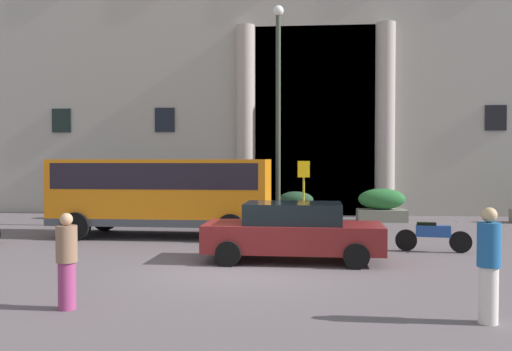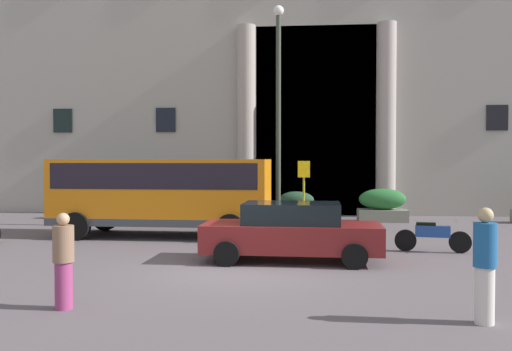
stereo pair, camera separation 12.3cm
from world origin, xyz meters
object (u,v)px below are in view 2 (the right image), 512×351
hedge_planter_far_east (171,204)px  hedge_planter_entrance_left (296,206)px  pedestrian_woman_with_bag (64,261)px  lamppost_plaza_centre (278,100)px  orange_minibus (163,190)px  hedge_planter_entrance_right (94,201)px  pedestrian_child_trailing (485,265)px  hedge_planter_far_west (382,206)px  parked_sedan_far (292,231)px  bus_stop_sign (304,187)px  motorcycle_far_end (431,236)px

hedge_planter_far_east → hedge_planter_entrance_left: hedge_planter_far_east is taller
pedestrian_woman_with_bag → lamppost_plaza_centre: size_ratio=0.20×
orange_minibus → hedge_planter_far_east: 5.37m
hedge_planter_entrance_right → pedestrian_woman_with_bag: 14.91m
hedge_planter_entrance_right → lamppost_plaza_centre: size_ratio=0.24×
hedge_planter_entrance_right → pedestrian_child_trailing: pedestrian_child_trailing is taller
orange_minibus → pedestrian_woman_with_bag: size_ratio=4.30×
orange_minibus → hedge_planter_entrance_right: size_ratio=3.65×
hedge_planter_far_west → parked_sedan_far: size_ratio=0.45×
hedge_planter_far_west → orange_minibus: bearing=-147.4°
bus_stop_sign → motorcycle_far_end: 5.85m
bus_stop_sign → lamppost_plaza_centre: (-0.95, 0.28, 3.20)m
motorcycle_far_end → lamppost_plaza_centre: size_ratio=0.25×
hedge_planter_far_west → hedge_planter_entrance_left: (-3.57, 0.19, -0.07)m
bus_stop_sign → parked_sedan_far: (-0.27, -6.26, -0.81)m
pedestrian_woman_with_bag → hedge_planter_far_west: bearing=-166.3°
bus_stop_sign → hedge_planter_far_east: bearing=151.4°
hedge_planter_far_west → bus_stop_sign: bearing=-137.1°
hedge_planter_far_east → pedestrian_child_trailing: pedestrian_child_trailing is taller
orange_minibus → hedge_planter_entrance_left: orange_minibus is taller
parked_sedan_far → pedestrian_woman_with_bag: pedestrian_woman_with_bag is taller
motorcycle_far_end → pedestrian_child_trailing: pedestrian_child_trailing is taller
pedestrian_woman_with_bag → lamppost_plaza_centre: lamppost_plaza_centre is taller
hedge_planter_entrance_right → pedestrian_woman_with_bag: bearing=-70.3°
bus_stop_sign → parked_sedan_far: bus_stop_sign is taller
hedge_planter_entrance_right → parked_sedan_far: hedge_planter_entrance_right is taller
pedestrian_woman_with_bag → hedge_planter_far_east: bearing=-132.2°
orange_minibus → motorcycle_far_end: orange_minibus is taller
hedge_planter_far_west → hedge_planter_entrance_left: 3.57m
hedge_planter_entrance_left → parked_sedan_far: parked_sedan_far is taller
hedge_planter_entrance_left → pedestrian_child_trailing: pedestrian_child_trailing is taller
hedge_planter_far_west → pedestrian_woman_with_bag: bearing=-117.4°
hedge_planter_far_east → lamppost_plaza_centre: lamppost_plaza_centre is taller
hedge_planter_entrance_right → lamppost_plaza_centre: (8.14, -2.68, 4.01)m
hedge_planter_far_east → motorcycle_far_end: (9.28, -7.63, -0.19)m
bus_stop_sign → hedge_planter_far_west: (3.24, 3.01, -0.90)m
bus_stop_sign → hedge_planter_far_west: bearing=42.9°
bus_stop_sign → orange_minibus: bearing=-156.2°
motorcycle_far_end → hedge_planter_entrance_left: bearing=126.2°
orange_minibus → pedestrian_child_trailing: orange_minibus is taller
pedestrian_woman_with_bag → hedge_planter_entrance_left: bearing=-153.5°
parked_sedan_far → pedestrian_child_trailing: size_ratio=2.47×
bus_stop_sign → pedestrian_child_trailing: bearing=-75.7°
motorcycle_far_end → pedestrian_child_trailing: bearing=-86.2°
lamppost_plaza_centre → hedge_planter_entrance_left: bearing=78.0°
hedge_planter_entrance_right → parked_sedan_far: 12.76m
bus_stop_sign → pedestrian_woman_with_bag: bearing=-110.2°
orange_minibus → lamppost_plaza_centre: size_ratio=0.87×
hedge_planter_far_west → parked_sedan_far: parked_sedan_far is taller
parked_sedan_far → motorcycle_far_end: parked_sedan_far is taller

